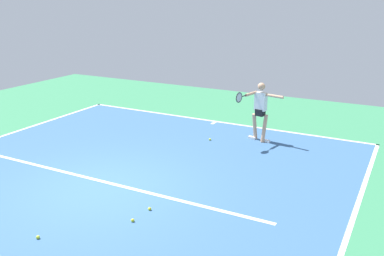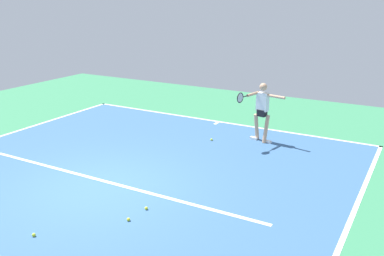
# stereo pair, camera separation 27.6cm
# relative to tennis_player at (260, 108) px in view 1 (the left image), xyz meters

# --- Properties ---
(ground_plane) EXTENTS (21.75, 21.75, 0.00)m
(ground_plane) POSITION_rel_tennis_player_xyz_m (1.96, 4.76, -1.01)
(ground_plane) COLOR #388456
(court_surface) EXTENTS (10.37, 12.14, 0.00)m
(court_surface) POSITION_rel_tennis_player_xyz_m (1.96, 4.76, -1.00)
(court_surface) COLOR #38608E
(court_surface) RESTS_ON ground_plane
(court_line_baseline_near) EXTENTS (10.37, 0.10, 0.01)m
(court_line_baseline_near) POSITION_rel_tennis_player_xyz_m (1.96, -1.26, -1.00)
(court_line_baseline_near) COLOR white
(court_line_baseline_near) RESTS_ON ground_plane
(court_line_sideline_left) EXTENTS (0.10, 12.14, 0.01)m
(court_line_sideline_left) POSITION_rel_tennis_player_xyz_m (-3.17, 4.76, -1.00)
(court_line_sideline_left) COLOR white
(court_line_sideline_left) RESTS_ON ground_plane
(court_line_service) EXTENTS (7.77, 0.10, 0.01)m
(court_line_service) POSITION_rel_tennis_player_xyz_m (1.96, 4.47, -1.00)
(court_line_service) COLOR white
(court_line_service) RESTS_ON ground_plane
(court_line_centre_mark) EXTENTS (0.10, 0.30, 0.01)m
(court_line_centre_mark) POSITION_rel_tennis_player_xyz_m (1.96, -1.06, -1.00)
(court_line_centre_mark) COLOR white
(court_line_centre_mark) RESTS_ON ground_plane
(tennis_player) EXTENTS (1.09, 1.16, 1.75)m
(tennis_player) POSITION_rel_tennis_player_xyz_m (0.00, 0.00, 0.00)
(tennis_player) COLOR tan
(tennis_player) RESTS_ON ground_plane
(tennis_ball_by_sideline) EXTENTS (0.07, 0.07, 0.07)m
(tennis_ball_by_sideline) POSITION_rel_tennis_player_xyz_m (1.28, 0.65, -0.97)
(tennis_ball_by_sideline) COLOR #CCE033
(tennis_ball_by_sideline) RESTS_ON ground_plane
(tennis_ball_far_corner) EXTENTS (0.07, 0.07, 0.07)m
(tennis_ball_far_corner) POSITION_rel_tennis_player_xyz_m (0.51, 5.65, -0.97)
(tennis_ball_far_corner) COLOR yellow
(tennis_ball_far_corner) RESTS_ON ground_plane
(tennis_ball_centre_court) EXTENTS (0.07, 0.07, 0.07)m
(tennis_ball_centre_court) POSITION_rel_tennis_player_xyz_m (0.48, 5.12, -0.97)
(tennis_ball_centre_court) COLOR yellow
(tennis_ball_centre_court) RESTS_ON ground_plane
(tennis_ball_by_baseline) EXTENTS (0.07, 0.07, 0.07)m
(tennis_ball_by_baseline) POSITION_rel_tennis_player_xyz_m (1.64, 6.92, -0.97)
(tennis_ball_by_baseline) COLOR #CCE033
(tennis_ball_by_baseline) RESTS_ON ground_plane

